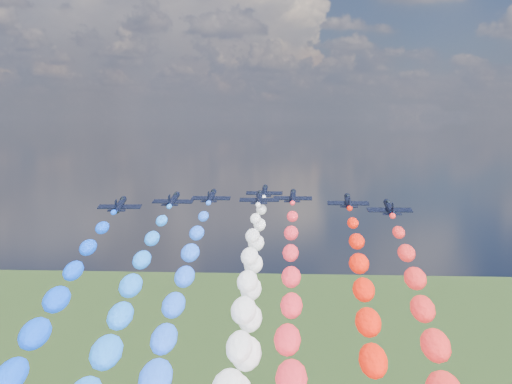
# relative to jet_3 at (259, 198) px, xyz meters

# --- Properties ---
(jet_0) EXTENTS (10.14, 13.36, 4.88)m
(jet_0) POSITION_rel_jet_3_xyz_m (-29.60, -14.15, 0.00)
(jet_0) COLOR black
(jet_1) EXTENTS (9.67, 13.03, 4.88)m
(jet_1) POSITION_rel_jet_3_xyz_m (-19.69, -4.26, 0.00)
(jet_1) COLOR black
(jet_2) EXTENTS (9.57, 12.96, 4.88)m
(jet_2) POSITION_rel_jet_3_xyz_m (-11.76, 2.65, 0.00)
(jet_2) COLOR black
(trail_2) EXTENTS (6.16, 120.44, 46.00)m
(trail_2) POSITION_rel_jet_3_xyz_m (-11.76, -59.70, -20.84)
(trail_2) COLOR #1F5CFF
(jet_3) EXTENTS (9.68, 13.04, 4.88)m
(jet_3) POSITION_rel_jet_3_xyz_m (0.00, 0.00, 0.00)
(jet_3) COLOR black
(jet_4) EXTENTS (9.37, 12.81, 4.88)m
(jet_4) POSITION_rel_jet_3_xyz_m (0.47, 14.36, 0.00)
(jet_4) COLOR black
(trail_4) EXTENTS (6.16, 120.44, 46.00)m
(trail_4) POSITION_rel_jet_3_xyz_m (0.47, -47.99, -20.84)
(trail_4) COLOR white
(jet_5) EXTENTS (9.61, 12.99, 4.88)m
(jet_5) POSITION_rel_jet_3_xyz_m (7.82, 3.72, 0.00)
(jet_5) COLOR black
(trail_5) EXTENTS (6.16, 120.44, 46.00)m
(trail_5) POSITION_rel_jet_3_xyz_m (7.82, -58.63, -20.84)
(trail_5) COLOR red
(jet_6) EXTENTS (9.56, 12.95, 4.88)m
(jet_6) POSITION_rel_jet_3_xyz_m (20.40, -4.94, 0.00)
(jet_6) COLOR black
(jet_7) EXTENTS (9.49, 12.90, 4.88)m
(jet_7) POSITION_rel_jet_3_xyz_m (28.23, -15.86, 0.00)
(jet_7) COLOR black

